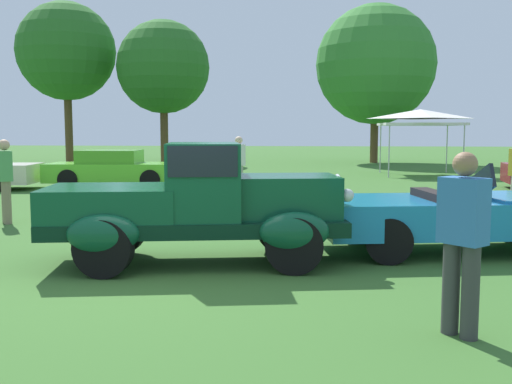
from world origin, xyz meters
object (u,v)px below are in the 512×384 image
Objects in this scene: canopy_tent_left_field at (420,116)px; spectator_between_cars at (239,163)px; spectator_near_truck at (462,238)px; feature_pickup_truck at (199,203)px; neighbor_convertible at (466,214)px; spectator_far_side at (5,178)px; show_car_lime at (114,169)px.

spectator_between_cars is at bearing -128.83° from canopy_tent_left_field.
spectator_near_truck is 0.53× the size of canopy_tent_left_field.
feature_pickup_truck reaches higher than neighbor_convertible.
neighbor_convertible is at bearing -13.47° from spectator_far_side.
spectator_between_cars is at bearing 93.01° from feature_pickup_truck.
spectator_between_cars is (4.28, -1.81, 0.31)m from show_car_lime.
canopy_tent_left_field is at bearing 52.30° from spectator_far_side.
canopy_tent_left_field is (3.18, 19.68, 1.51)m from spectator_near_truck.
canopy_tent_left_field reaches higher than spectator_far_side.
canopy_tent_left_field reaches higher than spectator_between_cars.
spectator_far_side is (-4.05, -5.58, 0.00)m from spectator_between_cars.
feature_pickup_truck is at bearing -109.79° from canopy_tent_left_field.
show_car_lime is (-4.75, 10.61, -0.26)m from feature_pickup_truck.
neighbor_convertible is 2.73× the size of spectator_between_cars.
feature_pickup_truck is at bearing 136.96° from spectator_near_truck.
spectator_between_cars is 0.53× the size of canopy_tent_left_field.
show_car_lime is 12.70m from canopy_tent_left_field.
spectator_between_cars and spectator_far_side have the same top height.
neighbor_convertible is 4.06m from spectator_near_truck.
spectator_near_truck is (2.92, -2.73, 0.05)m from feature_pickup_truck.
spectator_far_side is 17.43m from canopy_tent_left_field.
spectator_between_cars is 10.58m from canopy_tent_left_field.
show_car_lime is at bearing -149.68° from canopy_tent_left_field.
spectator_between_cars reaches higher than neighbor_convertible.
spectator_near_truck is at bearing -60.10° from show_car_lime.
spectator_near_truck and spectator_far_side have the same top height.
spectator_near_truck is at bearing -104.86° from neighbor_convertible.
spectator_near_truck is 1.00× the size of spectator_between_cars.
spectator_near_truck is 1.00× the size of spectator_far_side.
spectator_near_truck is (-1.04, -3.91, 0.33)m from neighbor_convertible.
show_car_lime is at bearing 91.77° from spectator_far_side.
show_car_lime is at bearing 119.90° from spectator_near_truck.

